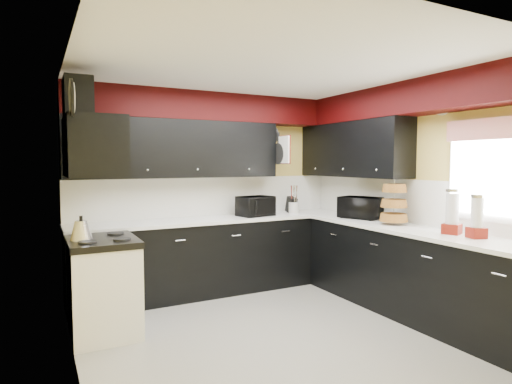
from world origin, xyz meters
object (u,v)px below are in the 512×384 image
toaster_oven (256,206)px  kettle (81,230)px  utensil_crock (294,208)px  microwave (361,208)px  knife_block (291,205)px

toaster_oven → kettle: size_ratio=2.23×
toaster_oven → utensil_crock: 0.60m
microwave → knife_block: size_ratio=2.24×
utensil_crock → kettle: bearing=-165.8°
microwave → utensil_crock: size_ratio=3.21×
toaster_oven → utensil_crock: (0.60, 0.02, -0.05)m
microwave → knife_block: 1.01m
utensil_crock → microwave: bearing=-61.9°
utensil_crock → kettle: 2.87m
toaster_oven → kettle: (-2.18, -0.68, -0.06)m
kettle → toaster_oven: bearing=17.4°
knife_block → utensil_crock: bearing=-90.3°
toaster_oven → kettle: bearing=-172.5°
microwave → kettle: size_ratio=2.44×
toaster_oven → knife_block: toaster_oven is taller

